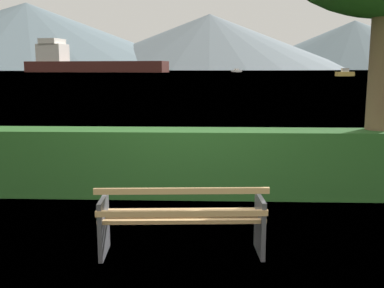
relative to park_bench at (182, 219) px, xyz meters
name	(u,v)px	position (x,y,z in m)	size (l,w,h in m)	color
ground_plane	(182,253)	(0.00, 0.06, -0.43)	(1400.00, 1400.00, 0.00)	#567A38
water_surface	(209,71)	(0.00, 306.68, -0.43)	(620.00, 620.00, 0.00)	#7A99A8
park_bench	(182,219)	(0.00, 0.00, 0.00)	(1.91, 0.68, 0.87)	tan
hedge_row	(191,163)	(0.00, 2.47, 0.13)	(11.17, 0.69, 1.12)	#285B23
cargo_ship_large	(85,63)	(-61.25, 216.07, 4.17)	(72.85, 25.99, 16.44)	#471E19
fishing_boat_near	(237,71)	(14.22, 228.09, 0.21)	(5.82, 6.28, 1.77)	silver
sailboat_mid	(345,73)	(35.41, 113.59, 0.31)	(5.03, 2.64, 2.08)	gold
distant_hills	(154,40)	(-68.86, 554.42, 35.52)	(777.69, 440.88, 78.49)	slate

